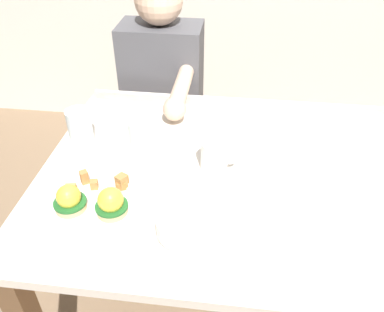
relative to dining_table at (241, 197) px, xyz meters
name	(u,v)px	position (x,y,z in m)	size (l,w,h in m)	color
ground_plane	(230,312)	(0.00, 0.00, -0.63)	(6.00, 6.00, 0.00)	#7F664C
dining_table	(241,197)	(0.00, 0.00, 0.00)	(1.20, 0.90, 0.74)	silver
eggs_benedict_plate	(93,204)	(-0.39, -0.22, 0.13)	(0.27, 0.27, 0.09)	white
fruit_bowl	(181,227)	(-0.15, -0.27, 0.14)	(0.12, 0.12, 0.05)	white
coffee_mug	(215,155)	(-0.09, 0.00, 0.16)	(0.11, 0.08, 0.09)	white
water_glass_near	(141,140)	(-0.32, 0.04, 0.16)	(0.07, 0.07, 0.12)	silver
water_glass_far	(80,130)	(-0.52, 0.08, 0.16)	(0.08, 0.08, 0.12)	silver
diner_person	(163,95)	(-0.36, 0.60, 0.02)	(0.34, 0.54, 1.14)	#33333D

